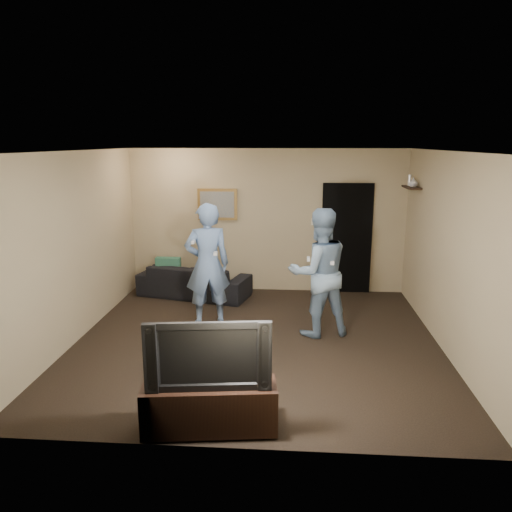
# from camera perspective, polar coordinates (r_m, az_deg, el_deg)

# --- Properties ---
(ground) EXTENTS (5.00, 5.00, 0.00)m
(ground) POSITION_cam_1_polar(r_m,az_deg,el_deg) (7.06, 0.08, -9.69)
(ground) COLOR black
(ground) RESTS_ON ground
(ceiling) EXTENTS (5.00, 5.00, 0.04)m
(ceiling) POSITION_cam_1_polar(r_m,az_deg,el_deg) (6.51, 0.08, 11.92)
(ceiling) COLOR silver
(ceiling) RESTS_ON wall_back
(wall_back) EXTENTS (5.00, 0.04, 2.60)m
(wall_back) POSITION_cam_1_polar(r_m,az_deg,el_deg) (9.12, 1.23, 4.02)
(wall_back) COLOR tan
(wall_back) RESTS_ON ground
(wall_front) EXTENTS (5.00, 0.04, 2.60)m
(wall_front) POSITION_cam_1_polar(r_m,az_deg,el_deg) (4.27, -2.40, -6.50)
(wall_front) COLOR tan
(wall_front) RESTS_ON ground
(wall_left) EXTENTS (0.04, 5.00, 2.60)m
(wall_left) POSITION_cam_1_polar(r_m,az_deg,el_deg) (7.28, -19.94, 0.95)
(wall_left) COLOR tan
(wall_left) RESTS_ON ground
(wall_right) EXTENTS (0.04, 5.00, 2.60)m
(wall_right) POSITION_cam_1_polar(r_m,az_deg,el_deg) (6.95, 21.11, 0.30)
(wall_right) COLOR tan
(wall_right) RESTS_ON ground
(sofa) EXTENTS (2.09, 1.21, 0.57)m
(sofa) POSITION_cam_1_polar(r_m,az_deg,el_deg) (9.02, -7.07, -2.78)
(sofa) COLOR black
(sofa) RESTS_ON ground
(throw_pillow) EXTENTS (0.44, 0.14, 0.44)m
(throw_pillow) POSITION_cam_1_polar(r_m,az_deg,el_deg) (9.07, -9.98, -1.52)
(throw_pillow) COLOR #1C5441
(throw_pillow) RESTS_ON sofa
(painting_frame) EXTENTS (0.72, 0.05, 0.57)m
(painting_frame) POSITION_cam_1_polar(r_m,az_deg,el_deg) (9.14, -4.44, 5.91)
(painting_frame) COLOR olive
(painting_frame) RESTS_ON wall_back
(painting_canvas) EXTENTS (0.62, 0.01, 0.47)m
(painting_canvas) POSITION_cam_1_polar(r_m,az_deg,el_deg) (9.12, -4.46, 5.89)
(painting_canvas) COLOR slate
(painting_canvas) RESTS_ON painting_frame
(doorway) EXTENTS (0.90, 0.06, 2.00)m
(doorway) POSITION_cam_1_polar(r_m,az_deg,el_deg) (9.18, 10.29, 1.97)
(doorway) COLOR black
(doorway) RESTS_ON ground
(light_switch) EXTENTS (0.08, 0.02, 0.12)m
(light_switch) POSITION_cam_1_polar(r_m,az_deg,el_deg) (9.09, 6.60, 3.91)
(light_switch) COLOR silver
(light_switch) RESTS_ON wall_back
(wall_shelf) EXTENTS (0.20, 0.60, 0.03)m
(wall_shelf) POSITION_cam_1_polar(r_m,az_deg,el_deg) (8.54, 17.36, 7.50)
(wall_shelf) COLOR black
(wall_shelf) RESTS_ON wall_right
(shelf_vase) EXTENTS (0.15, 0.15, 0.15)m
(shelf_vase) POSITION_cam_1_polar(r_m,az_deg,el_deg) (8.45, 17.52, 8.04)
(shelf_vase) COLOR silver
(shelf_vase) RESTS_ON wall_shelf
(shelf_figurine) EXTENTS (0.06, 0.06, 0.18)m
(shelf_figurine) POSITION_cam_1_polar(r_m,az_deg,el_deg) (8.70, 17.16, 8.29)
(shelf_figurine) COLOR silver
(shelf_figurine) RESTS_ON wall_shelf
(tv_console) EXTENTS (1.32, 0.57, 0.46)m
(tv_console) POSITION_cam_1_polar(r_m,az_deg,el_deg) (4.99, -5.31, -16.78)
(tv_console) COLOR black
(tv_console) RESTS_ON ground
(television) EXTENTS (1.17, 0.30, 0.67)m
(television) POSITION_cam_1_polar(r_m,az_deg,el_deg) (4.74, -5.46, -10.86)
(television) COLOR black
(television) RESTS_ON tv_console
(wii_player_left) EXTENTS (0.78, 0.63, 1.85)m
(wii_player_left) POSITION_cam_1_polar(r_m,az_deg,el_deg) (7.48, -5.57, -0.97)
(wii_player_left) COLOR #7090C2
(wii_player_left) RESTS_ON ground
(wii_player_right) EXTENTS (1.06, 0.93, 1.83)m
(wii_player_right) POSITION_cam_1_polar(r_m,az_deg,el_deg) (7.09, 7.21, -1.89)
(wii_player_right) COLOR #7D99B6
(wii_player_right) RESTS_ON ground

